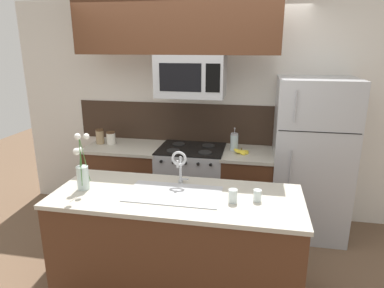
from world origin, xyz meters
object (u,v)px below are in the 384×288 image
object	(u,v)px
sink_faucet	(179,163)
storage_jar_tall	(100,136)
drinking_glass	(233,196)
storage_jar_medium	(111,138)
spare_glass	(257,195)
stove_range	(191,185)
banana_bunch	(241,152)
flower_vase	(82,173)
refrigerator	(310,158)
french_press	(234,142)
microwave	(191,76)

from	to	relation	value
sink_faucet	storage_jar_tall	bearing A→B (deg)	139.57
drinking_glass	sink_faucet	bearing A→B (deg)	150.65
storage_jar_medium	spare_glass	xyz separation A→B (m)	(1.77, -1.27, -0.03)
spare_glass	stove_range	bearing A→B (deg)	121.52
banana_bunch	flower_vase	world-z (taller)	flower_vase
sink_faucet	flower_vase	xyz separation A→B (m)	(-0.77, -0.25, -0.05)
stove_range	drinking_glass	world-z (taller)	drinking_glass
storage_jar_tall	refrigerator	bearing A→B (deg)	-0.02
banana_bunch	storage_jar_tall	bearing A→B (deg)	177.32
french_press	drinking_glass	bearing A→B (deg)	-86.16
french_press	spare_glass	bearing A→B (deg)	-78.09
storage_jar_tall	spare_glass	distance (m)	2.29
microwave	flower_vase	world-z (taller)	microwave
storage_jar_tall	microwave	bearing A→B (deg)	-2.09
microwave	sink_faucet	distance (m)	1.21
storage_jar_medium	drinking_glass	world-z (taller)	storage_jar_medium
refrigerator	flower_vase	world-z (taller)	refrigerator
microwave	refrigerator	bearing A→B (deg)	1.76
banana_bunch	stove_range	bearing A→B (deg)	174.10
storage_jar_tall	banana_bunch	size ratio (longest dim) A/B	0.94
drinking_glass	stove_range	bearing A→B (deg)	113.96
storage_jar_medium	banana_bunch	distance (m)	1.59
banana_bunch	microwave	bearing A→B (deg)	176.16
refrigerator	flower_vase	bearing A→B (deg)	-146.79
microwave	storage_jar_medium	distance (m)	1.26
banana_bunch	french_press	distance (m)	0.17
stove_range	banana_bunch	xyz separation A→B (m)	(0.58, -0.06, 0.47)
refrigerator	storage_jar_medium	bearing A→B (deg)	179.89
french_press	drinking_glass	world-z (taller)	french_press
stove_range	storage_jar_medium	bearing A→B (deg)	178.60
microwave	stove_range	bearing A→B (deg)	90.16
stove_range	banana_bunch	bearing A→B (deg)	-5.90
storage_jar_tall	storage_jar_medium	size ratio (longest dim) A/B	1.17
drinking_glass	flower_vase	distance (m)	1.26
storage_jar_medium	french_press	xyz separation A→B (m)	(1.49, 0.04, 0.02)
storage_jar_medium	microwave	bearing A→B (deg)	-2.59
french_press	banana_bunch	bearing A→B (deg)	-53.17
drinking_glass	spare_glass	size ratio (longest dim) A/B	1.15
microwave	drinking_glass	bearing A→B (deg)	-65.70
refrigerator	storage_jar_medium	size ratio (longest dim) A/B	11.40
storage_jar_tall	drinking_glass	xyz separation A→B (m)	(1.73, -1.33, -0.04)
flower_vase	drinking_glass	bearing A→B (deg)	-0.82
spare_glass	storage_jar_tall	bearing A→B (deg)	146.37
microwave	storage_jar_medium	world-z (taller)	microwave
refrigerator	flower_vase	distance (m)	2.40
storage_jar_tall	french_press	world-z (taller)	french_press
sink_faucet	drinking_glass	bearing A→B (deg)	-29.35
stove_range	refrigerator	xyz separation A→B (m)	(1.33, 0.02, 0.42)
refrigerator	stove_range	bearing A→B (deg)	-179.14
microwave	sink_faucet	world-z (taller)	microwave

